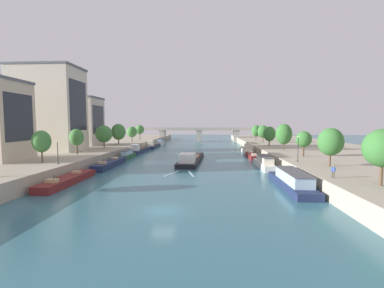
{
  "coord_description": "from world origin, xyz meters",
  "views": [
    {
      "loc": [
        4.89,
        -27.47,
        9.46
      ],
      "look_at": [
        0.0,
        49.98,
        3.41
      ],
      "focal_mm": 24.38,
      "sensor_mm": 36.0,
      "label": 1
    }
  ],
  "objects": [
    {
      "name": "quay_left",
      "position": [
        -37.42,
        55.0,
        1.21
      ],
      "size": [
        36.0,
        170.0,
        2.42
      ],
      "primitive_type": "cube",
      "color": "#A89E89",
      "rests_on": "ground"
    },
    {
      "name": "moored_boat_left_midway",
      "position": [
        -17.63,
        56.35,
        0.9
      ],
      "size": [
        3.34,
        16.68,
        3.0
      ],
      "color": "#1E284C",
      "rests_on": "ground"
    },
    {
      "name": "tree_left_far",
      "position": [
        -25.27,
        17.7,
        6.27
      ],
      "size": [
        3.22,
        3.22,
        5.85
      ],
      "color": "brown",
      "rests_on": "quay_left"
    },
    {
      "name": "moored_boat_right_second",
      "position": [
        17.0,
        44.9,
        0.6
      ],
      "size": [
        2.53,
        12.66,
        2.25
      ],
      "color": "maroon",
      "rests_on": "ground"
    },
    {
      "name": "tree_left_nearest",
      "position": [
        -25.57,
        46.64,
        6.48
      ],
      "size": [
        4.75,
        4.75,
        6.55
      ],
      "color": "brown",
      "rests_on": "quay_left"
    },
    {
      "name": "bridge_far",
      "position": [
        0.0,
        109.14,
        4.79
      ],
      "size": [
        62.83,
        4.4,
        7.49
      ],
      "color": "#9E998E",
      "rests_on": "ground"
    },
    {
      "name": "quay_right",
      "position": [
        37.42,
        55.0,
        1.21
      ],
      "size": [
        36.0,
        170.0,
        2.42
      ],
      "primitive_type": "cube",
      "color": "#A89E89",
      "rests_on": "ground"
    },
    {
      "name": "tree_right_by_lamp",
      "position": [
        24.74,
        82.85,
        6.5
      ],
      "size": [
        3.63,
        3.63,
        6.43
      ],
      "color": "brown",
      "rests_on": "quay_right"
    },
    {
      "name": "person_on_quay",
      "position": [
        21.12,
        7.07,
        3.35
      ],
      "size": [
        0.45,
        0.36,
        1.62
      ],
      "color": "#473D33",
      "rests_on": "quay_right"
    },
    {
      "name": "lamppost_right_bank",
      "position": [
        21.49,
        21.68,
        5.03
      ],
      "size": [
        0.28,
        0.28,
        4.75
      ],
      "color": "black",
      "rests_on": "quay_right"
    },
    {
      "name": "tree_right_distant",
      "position": [
        24.52,
        3.03,
        6.71
      ],
      "size": [
        4.12,
        4.12,
        6.46
      ],
      "color": "brown",
      "rests_on": "quay_right"
    },
    {
      "name": "moored_boat_left_gap_after",
      "position": [
        -16.83,
        73.51,
        0.92
      ],
      "size": [
        2.73,
        15.21,
        3.23
      ],
      "color": "#1E284C",
      "rests_on": "ground"
    },
    {
      "name": "moored_boat_left_upstream",
      "position": [
        -16.87,
        89.94,
        1.08
      ],
      "size": [
        2.19,
        10.32,
        2.6
      ],
      "color": "silver",
      "rests_on": "ground"
    },
    {
      "name": "tree_right_past_mid",
      "position": [
        25.35,
        29.74,
        6.12
      ],
      "size": [
        3.26,
        3.26,
        5.43
      ],
      "color": "brown",
      "rests_on": "quay_right"
    },
    {
      "name": "tree_left_end_of_row",
      "position": [
        -25.78,
        59.64,
        6.68
      ],
      "size": [
        4.78,
        4.78,
        7.01
      ],
      "color": "brown",
      "rests_on": "quay_left"
    },
    {
      "name": "tree_right_end_of_row",
      "position": [
        25.07,
        16.83,
        6.47
      ],
      "size": [
        4.03,
        4.03,
        6.34
      ],
      "color": "brown",
      "rests_on": "quay_right"
    },
    {
      "name": "moored_boat_left_end",
      "position": [
        -17.34,
        11.86,
        0.58
      ],
      "size": [
        2.87,
        14.83,
        2.21
      ],
      "color": "maroon",
      "rests_on": "ground"
    },
    {
      "name": "wake_behind_barge",
      "position": [
        -0.17,
        21.28,
        0.01
      ],
      "size": [
        5.59,
        6.05,
        0.03
      ],
      "color": "#A5D1DB",
      "rests_on": "ground"
    },
    {
      "name": "moored_boat_right_end",
      "position": [
        17.27,
        11.35,
        1.08
      ],
      "size": [
        3.27,
        15.96,
        2.59
      ],
      "color": "#1E284C",
      "rests_on": "ground"
    },
    {
      "name": "tree_right_nearest",
      "position": [
        25.12,
        70.55,
        6.57
      ],
      "size": [
        4.02,
        4.02,
        6.48
      ],
      "color": "brown",
      "rests_on": "quay_right"
    },
    {
      "name": "moored_boat_left_far",
      "position": [
        -16.85,
        28.42,
        0.67
      ],
      "size": [
        2.98,
        15.75,
        2.38
      ],
      "color": "#1E284C",
      "rests_on": "ground"
    },
    {
      "name": "tree_left_third",
      "position": [
        -25.73,
        31.19,
        6.31
      ],
      "size": [
        3.23,
        3.23,
        5.84
      ],
      "color": "brown",
      "rests_on": "quay_left"
    },
    {
      "name": "lamppost_left_bank",
      "position": [
        -21.31,
        16.04,
        4.68
      ],
      "size": [
        0.28,
        0.28,
        4.09
      ],
      "color": "black",
      "rests_on": "quay_left"
    },
    {
      "name": "moored_boat_left_near",
      "position": [
        -17.02,
        41.7,
        0.99
      ],
      "size": [
        1.9,
        10.06,
        2.38
      ],
      "color": "#235633",
      "rests_on": "ground"
    },
    {
      "name": "building_left_corner",
      "position": [
        -36.73,
        38.46,
        13.34
      ],
      "size": [
        16.41,
        11.02,
        21.8
      ],
      "color": "beige",
      "rests_on": "quay_left"
    },
    {
      "name": "moored_boat_right_gap_after",
      "position": [
        16.89,
        28.82,
        1.1
      ],
      "size": [
        2.5,
        13.57,
        2.63
      ],
      "color": "silver",
      "rests_on": "ground"
    },
    {
      "name": "moored_boat_right_midway",
      "position": [
        17.41,
        58.56,
        0.94
      ],
      "size": [
        3.11,
        15.24,
        3.2
      ],
      "color": "silver",
      "rests_on": "ground"
    },
    {
      "name": "tree_right_third",
      "position": [
        24.81,
        42.72,
        6.7
      ],
      "size": [
        4.22,
        4.22,
        6.99
      ],
      "color": "brown",
      "rests_on": "quay_right"
    },
    {
      "name": "tree_right_far",
      "position": [
        24.36,
        57.09,
        6.22
      ],
      "size": [
        3.81,
        3.81,
        6.18
      ],
      "color": "brown",
      "rests_on": "quay_right"
    },
    {
      "name": "tree_left_second",
      "position": [
        -25.35,
        73.84,
        6.24
      ],
      "size": [
        3.99,
        3.99,
        5.97
      ],
      "color": "brown",
      "rests_on": "quay_left"
    },
    {
      "name": "ground_plane",
      "position": [
        0.0,
        0.0,
        0.0
      ],
      "size": [
        400.0,
        400.0,
        0.0
      ],
      "primitive_type": "plane",
      "color": "#336675"
    },
    {
      "name": "building_left_middle",
      "position": [
        -36.73,
        55.83,
        10.28
      ],
      "size": [
        11.75,
        10.77,
        15.68
      ],
      "color": "#BCB2A8",
      "rests_on": "quay_left"
    },
    {
      "name": "barge_midriver",
      "position": [
        0.63,
        36.06,
        0.85
      ],
      "size": [
        5.73,
        24.47,
        2.92
      ],
      "color": "black",
      "rests_on": "ground"
    },
    {
      "name": "tree_left_by_lamp",
      "position": [
        -25.45,
        86.01,
        6.88
      ],
      "size": [
        3.86,
        3.86,
        6.47
      ],
      "color": "brown",
      "rests_on": "quay_left"
    }
  ]
}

